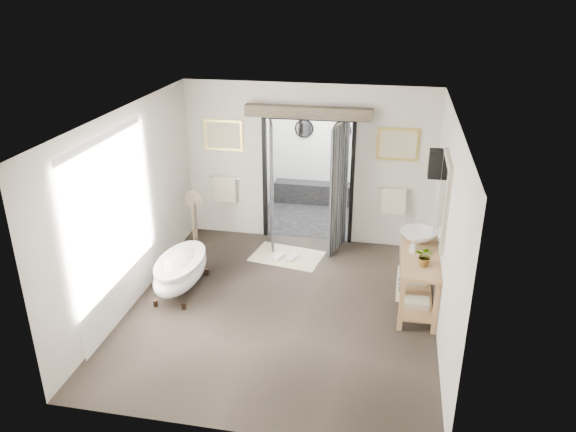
% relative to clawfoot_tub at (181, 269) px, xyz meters
% --- Properties ---
extents(ground_plane, '(5.00, 5.00, 0.00)m').
position_rel_clawfoot_tub_xyz_m(ground_plane, '(1.63, -0.24, -0.36)').
color(ground_plane, '#463B32').
extents(room_shell, '(4.52, 5.02, 2.91)m').
position_rel_clawfoot_tub_xyz_m(room_shell, '(1.59, -0.35, 1.50)').
color(room_shell, silver).
rests_on(room_shell, ground_plane).
extents(shower_room, '(2.22, 2.01, 2.51)m').
position_rel_clawfoot_tub_xyz_m(shower_room, '(1.63, 3.75, 0.54)').
color(shower_room, black).
rests_on(shower_room, ground_plane).
extents(back_wall_dressing, '(3.82, 0.79, 2.52)m').
position_rel_clawfoot_tub_xyz_m(back_wall_dressing, '(1.63, 2.07, 1.20)').
color(back_wall_dressing, black).
rests_on(back_wall_dressing, ground_plane).
extents(clawfoot_tub, '(0.68, 1.51, 0.74)m').
position_rel_clawfoot_tub_xyz_m(clawfoot_tub, '(0.00, 0.00, 0.00)').
color(clawfoot_tub, '#3A281B').
rests_on(clawfoot_tub, ground_plane).
extents(vanity, '(0.57, 1.60, 0.85)m').
position_rel_clawfoot_tub_xyz_m(vanity, '(3.58, 0.27, 0.14)').
color(vanity, tan).
rests_on(vanity, ground_plane).
extents(pedestal_mirror, '(0.35, 0.22, 1.17)m').
position_rel_clawfoot_tub_xyz_m(pedestal_mirror, '(-0.24, 1.33, 0.14)').
color(pedestal_mirror, '#71634F').
rests_on(pedestal_mirror, ground_plane).
extents(rug, '(1.32, 0.99, 0.01)m').
position_rel_clawfoot_tub_xyz_m(rug, '(1.41, 1.43, -0.35)').
color(rug, beige).
rests_on(rug, ground_plane).
extents(slippers, '(0.45, 0.29, 0.05)m').
position_rel_clawfoot_tub_xyz_m(slippers, '(1.41, 1.33, -0.32)').
color(slippers, white).
rests_on(slippers, rug).
extents(basin, '(0.64, 0.64, 0.19)m').
position_rel_clawfoot_tub_xyz_m(basin, '(3.57, 0.65, 0.58)').
color(basin, white).
rests_on(basin, vanity).
extents(plant, '(0.33, 0.31, 0.29)m').
position_rel_clawfoot_tub_xyz_m(plant, '(3.65, -0.10, 0.64)').
color(plant, gray).
rests_on(plant, vanity).
extents(soap_bottle_a, '(0.10, 0.10, 0.18)m').
position_rel_clawfoot_tub_xyz_m(soap_bottle_a, '(3.49, 0.29, 0.58)').
color(soap_bottle_a, gray).
rests_on(soap_bottle_a, vanity).
extents(soap_bottle_b, '(0.15, 0.15, 0.16)m').
position_rel_clawfoot_tub_xyz_m(soap_bottle_b, '(3.61, 0.96, 0.57)').
color(soap_bottle_b, gray).
rests_on(soap_bottle_b, vanity).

